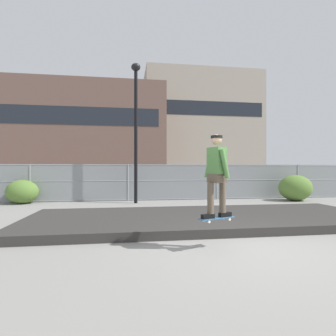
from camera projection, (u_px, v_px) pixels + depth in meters
ground_plane at (244, 248)px, 5.59m from camera, size 120.00×120.00×0.00m
gravel_berm at (205, 218)px, 8.32m from camera, size 10.59×3.95×0.22m
skateboard at (217, 218)px, 5.52m from camera, size 0.82×0.46×0.07m
skater at (217, 171)px, 5.53m from camera, size 0.71×0.62×1.69m
chain_fence at (174, 182)px, 14.10m from camera, size 23.42×0.06×1.85m
street_lamp at (136, 116)px, 12.88m from camera, size 0.44×0.44×6.63m
parked_car_near at (125, 181)px, 16.86m from camera, size 4.42×1.98×1.66m
parked_car_mid at (224, 181)px, 17.88m from camera, size 4.54×2.24×1.66m
library_building at (73, 135)px, 44.44m from camera, size 28.71×15.57×14.27m
office_block at (198, 128)px, 54.39m from camera, size 21.56×14.18×19.58m
shrub_left at (22, 192)px, 12.64m from camera, size 1.44×1.18×1.11m
shrub_center at (295, 188)px, 13.83m from camera, size 1.69×1.38×1.31m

